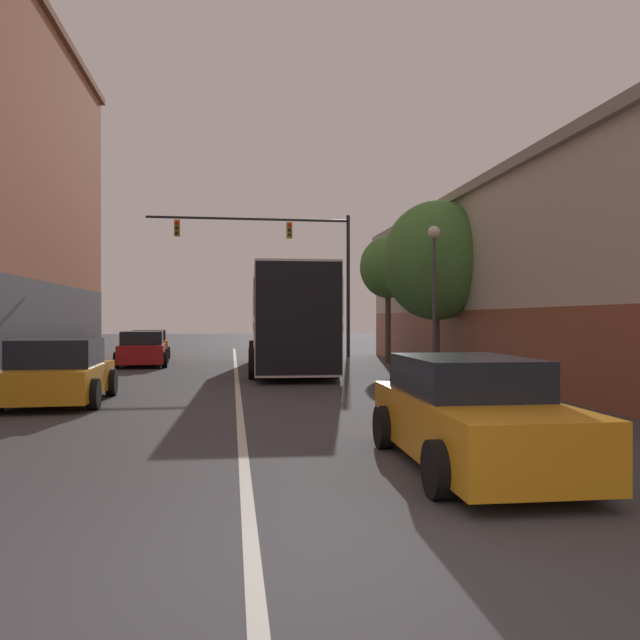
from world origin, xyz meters
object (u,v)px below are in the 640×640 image
(traffic_signal_gantry, at_px, (290,252))
(street_lamp, at_px, (434,279))
(parked_car_left_near, at_px, (149,344))
(street_tree_near, at_px, (436,261))
(street_tree_far, at_px, (388,268))
(parked_car_left_far, at_px, (59,373))
(parked_car_left_mid, at_px, (143,349))
(bus, at_px, (288,316))
(hatchback_foreground, at_px, (470,414))

(traffic_signal_gantry, distance_m, street_lamp, 13.37)
(parked_car_left_near, bearing_deg, street_tree_near, -143.90)
(traffic_signal_gantry, xyz_separation_m, street_tree_far, (3.83, -4.71, -1.12))
(parked_car_left_near, bearing_deg, parked_car_left_far, 173.09)
(parked_car_left_near, relative_size, parked_car_left_mid, 1.08)
(bus, height_order, street_tree_near, street_tree_near)
(hatchback_foreground, height_order, parked_car_left_far, parked_car_left_far)
(traffic_signal_gantry, xyz_separation_m, street_lamp, (3.21, -12.80, -2.14))
(parked_car_left_near, distance_m, street_lamp, 17.37)
(parked_car_left_near, xyz_separation_m, street_lamp, (10.22, -13.83, 2.47))
(bus, distance_m, street_lamp, 6.61)
(street_tree_near, bearing_deg, hatchback_foreground, -106.85)
(street_tree_far, bearing_deg, street_lamp, -94.42)
(bus, bearing_deg, parked_car_left_mid, 64.78)
(parked_car_left_near, height_order, street_lamp, street_lamp)
(hatchback_foreground, relative_size, parked_car_left_far, 1.07)
(parked_car_left_mid, height_order, street_lamp, street_lamp)
(hatchback_foreground, height_order, street_tree_near, street_tree_near)
(parked_car_left_near, relative_size, street_tree_far, 0.83)
(bus, xyz_separation_m, traffic_signal_gantry, (0.81, 7.67, 3.23))
(street_tree_far, bearing_deg, parked_car_left_near, 152.14)
(traffic_signal_gantry, xyz_separation_m, street_tree_near, (4.06, -10.50, -1.35))
(parked_car_left_far, height_order, street_tree_far, street_tree_far)
(street_tree_far, bearing_deg, bus, -147.46)
(street_tree_far, bearing_deg, street_tree_near, -87.79)
(bus, xyz_separation_m, street_lamp, (4.01, -5.13, 1.09))
(parked_car_left_near, relative_size, street_lamp, 0.97)
(traffic_signal_gantry, bearing_deg, hatchback_foreground, -89.63)
(hatchback_foreground, distance_m, street_tree_near, 13.86)
(parked_car_left_far, relative_size, street_tree_near, 0.66)
(bus, distance_m, street_tree_near, 5.93)
(hatchback_foreground, xyz_separation_m, parked_car_left_near, (-7.17, 24.43, -0.02))
(bus, relative_size, street_lamp, 2.39)
(hatchback_foreground, bearing_deg, traffic_signal_gantry, 1.60)
(hatchback_foreground, xyz_separation_m, parked_car_left_far, (-6.91, 7.06, 0.02))
(hatchback_foreground, bearing_deg, street_tree_far, -9.91)
(parked_car_left_mid, relative_size, traffic_signal_gantry, 0.42)
(parked_car_left_near, xyz_separation_m, parked_car_left_far, (0.25, -17.37, 0.03))
(parked_car_left_near, distance_m, traffic_signal_gantry, 8.46)
(bus, distance_m, traffic_signal_gantry, 8.36)
(hatchback_foreground, relative_size, street_tree_far, 0.77)
(hatchback_foreground, xyz_separation_m, traffic_signal_gantry, (-0.15, 23.40, 4.60))
(parked_car_left_near, bearing_deg, parked_car_left_mid, 177.12)
(parked_car_left_near, xyz_separation_m, traffic_signal_gantry, (7.02, -1.02, 4.62))
(bus, relative_size, parked_car_left_far, 2.87)
(parked_car_left_mid, distance_m, street_tree_far, 10.93)
(parked_car_left_far, xyz_separation_m, street_tree_near, (10.82, 5.84, 3.23))
(parked_car_left_far, distance_m, street_tree_far, 16.11)
(parked_car_left_mid, bearing_deg, traffic_signal_gantry, -58.45)
(street_tree_far, bearing_deg, hatchback_foreground, -101.14)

